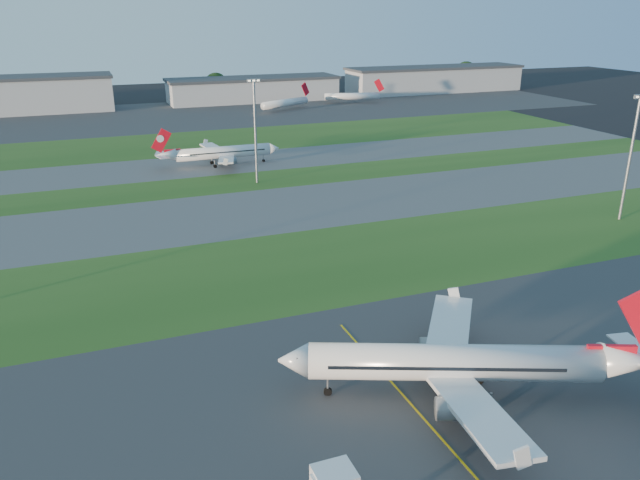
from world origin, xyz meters
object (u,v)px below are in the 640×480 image
airliner_parked (457,363)px  mini_jet_near (285,103)px  mini_jet_far (352,96)px  airliner_taxiing (223,153)px  light_mast_centre (255,125)px  light_mast_east (631,150)px

airliner_parked → mini_jet_near: size_ratio=1.44×
mini_jet_far → airliner_parked: bearing=-99.1°
airliner_parked → mini_jet_far: bearing=91.3°
airliner_taxiing → mini_jet_far: size_ratio=1.17×
airliner_taxiing → mini_jet_far: (84.90, 100.82, -0.34)m
airliner_taxiing → light_mast_centre: bearing=100.2°
mini_jet_near → light_mast_centre: 122.09m
mini_jet_near → light_mast_east: 170.36m
light_mast_east → airliner_taxiing: bearing=130.6°
airliner_taxiing → mini_jet_near: 103.24m
airliner_parked → light_mast_centre: size_ratio=1.47×
airliner_parked → mini_jet_near: bearing=99.3°
mini_jet_near → light_mast_centre: bearing=-138.4°
mini_jet_far → light_mast_east: (-18.14, -178.71, 11.53)m
airliner_parked → airliner_taxiing: (0.95, 120.32, -0.77)m
mini_jet_near → airliner_parked: bearing=-129.9°
mini_jet_near → light_mast_east: size_ratio=1.02×
airliner_parked → light_mast_east: 80.58m
airliner_taxiing → light_mast_east: bearing=131.1°
airliner_parked → light_mast_centre: (4.71, 98.43, 10.42)m
light_mast_centre → light_mast_east: bearing=-41.6°
airliner_parked → airliner_taxiing: bearing=112.0°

